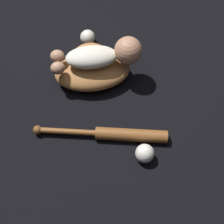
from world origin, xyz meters
TOP-DOWN VIEW (x-y plane):
  - ground_plane at (0.00, 0.00)m, footprint 6.00×6.00m
  - baseball_glove at (-0.01, 0.06)m, footprint 0.34×0.27m
  - baby_figure at (0.04, 0.05)m, footprint 0.37×0.14m
  - baseball_bat at (0.09, -0.25)m, footprint 0.51×0.08m
  - baseball at (0.19, -0.34)m, footprint 0.07×0.07m
  - baseball_spare at (-0.03, 0.26)m, footprint 0.07×0.07m

SIDE VIEW (x-z plane):
  - ground_plane at x=0.00m, z-range 0.00..0.00m
  - baseball_bat at x=0.09m, z-range 0.00..0.05m
  - baseball_spare at x=-0.03m, z-range 0.00..0.07m
  - baseball at x=0.19m, z-range 0.00..0.07m
  - baseball_glove at x=-0.01m, z-range 0.00..0.10m
  - baby_figure at x=0.04m, z-range 0.08..0.20m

